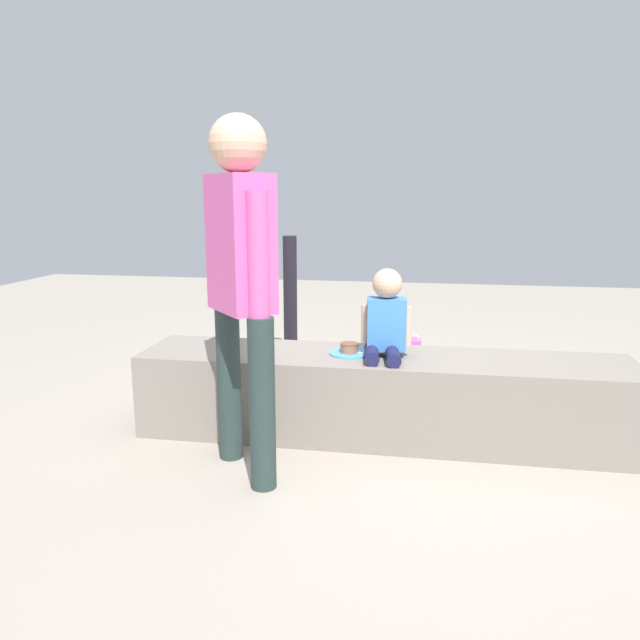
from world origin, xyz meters
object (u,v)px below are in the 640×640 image
(adult_standing, at_px, (241,266))
(cake_box_white, at_px, (502,393))
(child_seated, at_px, (386,319))
(cake_plate, at_px, (349,351))
(handbag_black_leather, at_px, (274,366))
(water_bottle_near_gift, at_px, (417,381))
(party_cup_red, at_px, (469,385))
(gift_bag, at_px, (407,358))

(adult_standing, bearing_deg, cake_box_white, 41.65)
(child_seated, bearing_deg, adult_standing, -139.59)
(child_seated, xyz_separation_m, cake_plate, (-0.20, 0.02, -0.19))
(adult_standing, bearing_deg, handbag_black_leather, 98.69)
(cake_plate, xyz_separation_m, water_bottle_near_gift, (0.38, 0.74, -0.39))
(child_seated, relative_size, handbag_black_leather, 1.62)
(water_bottle_near_gift, bearing_deg, party_cup_red, 17.59)
(adult_standing, distance_m, cake_box_white, 2.06)
(gift_bag, height_order, handbag_black_leather, gift_bag)
(water_bottle_near_gift, xyz_separation_m, handbag_black_leather, (-1.04, 0.15, 0.01))
(cake_box_white, bearing_deg, adult_standing, -138.35)
(gift_bag, distance_m, water_bottle_near_gift, 0.37)
(child_seated, distance_m, gift_bag, 1.24)
(adult_standing, distance_m, handbag_black_leather, 1.73)
(water_bottle_near_gift, bearing_deg, child_seated, -103.43)
(gift_bag, distance_m, party_cup_red, 0.51)
(cake_plate, relative_size, gift_bag, 0.67)
(child_seated, xyz_separation_m, cake_box_white, (0.73, 0.68, -0.61))
(water_bottle_near_gift, relative_size, handbag_black_leather, 0.69)
(cake_plate, bearing_deg, gift_bag, 74.73)
(child_seated, relative_size, party_cup_red, 4.84)
(gift_bag, xyz_separation_m, handbag_black_leather, (-0.96, -0.21, -0.05))
(party_cup_red, relative_size, cake_box_white, 0.36)
(gift_bag, height_order, party_cup_red, gift_bag)
(cake_plate, relative_size, handbag_black_leather, 0.75)
(adult_standing, distance_m, cake_plate, 0.89)
(adult_standing, distance_m, party_cup_red, 2.07)
(child_seated, xyz_separation_m, party_cup_red, (0.53, 0.87, -0.63))
(handbag_black_leather, bearing_deg, gift_bag, 12.19)
(adult_standing, bearing_deg, party_cup_red, 50.37)
(cake_plate, relative_size, water_bottle_near_gift, 1.09)
(child_seated, xyz_separation_m, water_bottle_near_gift, (0.18, 0.76, -0.59))
(adult_standing, bearing_deg, water_bottle_near_gift, 57.84)
(cake_plate, bearing_deg, adult_standing, -128.10)
(water_bottle_near_gift, bearing_deg, cake_box_white, -8.68)
(water_bottle_near_gift, distance_m, cake_box_white, 0.56)
(cake_plate, xyz_separation_m, handbag_black_leather, (-0.66, 0.89, -0.38))
(gift_bag, distance_m, handbag_black_leather, 0.98)
(cake_plate, bearing_deg, water_bottle_near_gift, 62.90)
(party_cup_red, bearing_deg, handbag_black_leather, 178.39)
(child_seated, xyz_separation_m, handbag_black_leather, (-0.86, 0.91, -0.57))
(cake_box_white, bearing_deg, gift_bag, 144.93)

